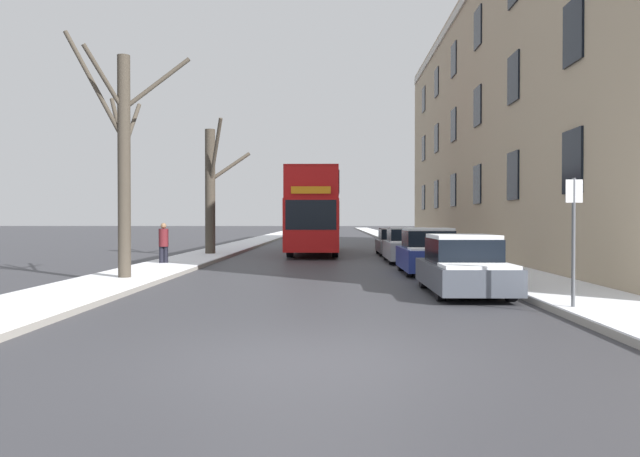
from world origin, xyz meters
name	(u,v)px	position (x,y,z in m)	size (l,w,h in m)	color
ground_plane	(308,360)	(0.00, 0.00, 0.00)	(320.00, 320.00, 0.00)	#38383D
sidewalk_left	(271,237)	(-5.83, 53.00, 0.08)	(2.46, 130.00, 0.16)	gray
sidewalk_right	(390,237)	(5.83, 53.00, 0.08)	(2.46, 130.00, 0.16)	gray
terrace_facade_right	(554,122)	(11.56, 24.06, 6.82)	(9.10, 39.41, 13.63)	tan
bare_tree_left_0	(123,155)	(-5.74, 9.82, 3.67)	(3.48, 3.24, 7.20)	#423A30
bare_tree_left_1	(211,188)	(-5.65, 22.34, 3.36)	(2.21, 3.98, 6.59)	#423A30
double_decker_bus	(315,208)	(-0.68, 25.48, 2.44)	(2.56, 11.70, 4.31)	red
parked_car_0	(464,267)	(3.51, 7.23, 0.66)	(1.78, 4.28, 1.45)	#474C56
parked_car_1	(428,253)	(3.51, 12.87, 0.70)	(1.80, 3.93, 1.54)	navy
parked_car_2	(408,246)	(3.51, 18.43, 0.68)	(1.89, 4.14, 1.47)	#9EA3AD
parked_car_3	(395,243)	(3.51, 24.02, 0.63)	(1.82, 4.14, 1.37)	slate
pedestrian_left_sidewalk	(164,243)	(-6.19, 15.68, 0.93)	(0.37, 0.37, 1.69)	black
street_sign_post	(574,237)	(4.90, 3.92, 1.50)	(0.32, 0.07, 2.62)	#4C4F54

